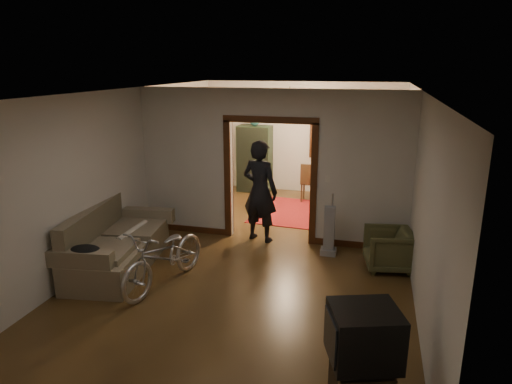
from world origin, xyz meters
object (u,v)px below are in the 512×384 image
(armchair, at_px, (388,249))
(locker, at_px, (255,159))
(sofa, at_px, (118,238))
(bicycle, at_px, (165,256))
(desk, at_px, (334,183))
(person, at_px, (260,191))

(armchair, relative_size, locker, 0.43)
(sofa, height_order, locker, locker)
(bicycle, bearing_deg, armchair, 37.50)
(armchair, bearing_deg, locker, -150.52)
(armchair, xyz_separation_m, desk, (-1.22, 3.75, 0.07))
(sofa, relative_size, locker, 1.28)
(bicycle, height_order, locker, locker)
(sofa, distance_m, bicycle, 1.08)
(bicycle, relative_size, armchair, 2.45)
(armchair, relative_size, person, 0.38)
(person, xyz_separation_m, desk, (1.09, 3.06, -0.55))
(locker, bearing_deg, desk, -6.18)
(bicycle, bearing_deg, sofa, 172.48)
(sofa, relative_size, armchair, 3.00)
(desk, bearing_deg, person, -121.28)
(sofa, height_order, person, person)
(desk, bearing_deg, sofa, -133.52)
(locker, bearing_deg, sofa, -99.24)
(bicycle, height_order, armchair, bicycle)
(armchair, xyz_separation_m, person, (-2.31, 0.69, 0.62))
(bicycle, relative_size, person, 0.94)
(armchair, bearing_deg, bicycle, -75.55)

